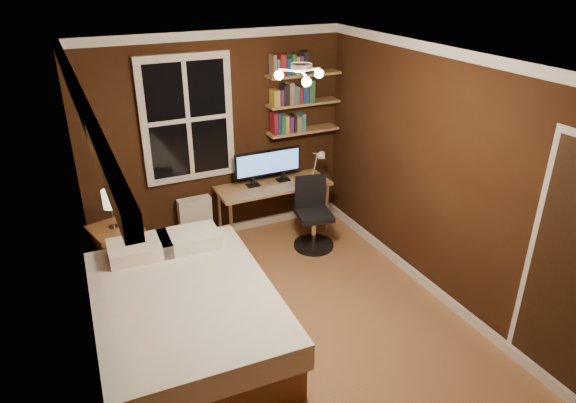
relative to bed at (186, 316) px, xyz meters
name	(u,v)px	position (x,y,z in m)	size (l,w,h in m)	color
floor	(294,327)	(0.97, -0.22, -0.30)	(4.20, 4.20, 0.00)	#8E5E39
wall_back	(218,140)	(0.97, 1.88, 0.95)	(3.20, 0.04, 2.50)	black
wall_left	(99,251)	(-0.63, -0.22, 0.95)	(0.04, 4.20, 2.50)	black
wall_right	(442,179)	(2.57, -0.22, 0.95)	(0.04, 4.20, 2.50)	black
ceiling	(296,61)	(0.97, -0.22, 2.20)	(3.20, 4.20, 0.02)	white
window	(187,119)	(0.62, 1.85, 1.25)	(1.06, 0.06, 1.46)	silver
ceiling_fixture	(301,77)	(0.97, -0.32, 2.10)	(0.44, 0.44, 0.18)	beige
bookshelf_lower	(303,131)	(2.05, 1.76, 0.95)	(0.92, 0.22, 0.03)	#99724A
books_row_lower	(303,121)	(2.05, 1.76, 1.08)	(0.48, 0.16, 0.23)	maroon
bookshelf_middle	(303,103)	(2.05, 1.76, 1.30)	(0.92, 0.22, 0.03)	#99724A
books_row_middle	(304,93)	(2.05, 1.76, 1.43)	(0.48, 0.16, 0.23)	navy
bookshelf_upper	(304,74)	(2.05, 1.76, 1.65)	(0.92, 0.22, 0.03)	#99724A
books_row_upper	(304,63)	(2.05, 1.76, 1.78)	(0.48, 0.16, 0.23)	#296037
bed	(186,316)	(0.00, 0.00, 0.00)	(1.58, 2.15, 0.71)	brown
nightstand	(118,252)	(-0.37, 1.40, 0.00)	(0.49, 0.49, 0.61)	brown
bedside_lamp	(111,209)	(-0.37, 1.40, 0.52)	(0.15, 0.15, 0.43)	#EDE0C6
radiator	(196,221)	(0.60, 1.77, -0.01)	(0.40, 0.14, 0.60)	silver
desk	(273,189)	(1.57, 1.60, 0.30)	(1.41, 0.53, 0.67)	#99724A
monitor_left	(253,170)	(1.33, 1.67, 0.58)	(0.45, 0.12, 0.43)	black
monitor_right	(283,164)	(1.73, 1.67, 0.58)	(0.45, 0.12, 0.43)	black
desk_lamp	(318,165)	(2.12, 1.46, 0.58)	(0.14, 0.32, 0.44)	silver
office_chair	(313,222)	(1.86, 1.09, 0.02)	(0.48, 0.48, 0.88)	black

